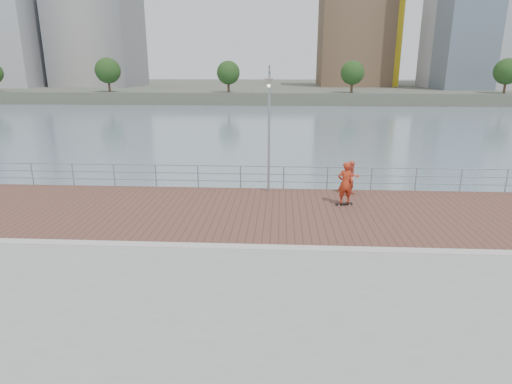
# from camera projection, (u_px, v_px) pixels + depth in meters

# --- Properties ---
(water) EXTENTS (400.00, 400.00, 0.00)m
(water) POSITION_uv_depth(u_px,v_px,m) (253.00, 303.00, 14.34)
(water) COLOR slate
(water) RESTS_ON ground
(seawall) EXTENTS (40.00, 24.00, 2.00)m
(seawall) POSITION_uv_depth(u_px,v_px,m) (237.00, 384.00, 9.27)
(seawall) COLOR gray
(seawall) RESTS_ON ground
(brick_lane) EXTENTS (40.00, 6.80, 0.02)m
(brick_lane) POSITION_uv_depth(u_px,v_px,m) (258.00, 211.00, 17.22)
(brick_lane) COLOR brown
(brick_lane) RESTS_ON seawall
(curb) EXTENTS (40.00, 0.40, 0.06)m
(curb) POSITION_uv_depth(u_px,v_px,m) (252.00, 247.00, 13.77)
(curb) COLOR #B7B5AD
(curb) RESTS_ON seawall
(far_shore) EXTENTS (320.00, 95.00, 2.50)m
(far_shore) POSITION_uv_depth(u_px,v_px,m) (279.00, 88.00, 131.31)
(far_shore) COLOR #4C5142
(far_shore) RESTS_ON ground
(guardrail) EXTENTS (39.06, 0.06, 1.13)m
(guardrail) POSITION_uv_depth(u_px,v_px,m) (262.00, 175.00, 20.28)
(guardrail) COLOR #8C9EA8
(guardrail) RESTS_ON brick_lane
(street_lamp) EXTENTS (0.40, 1.15, 5.43)m
(street_lamp) POSITION_uv_depth(u_px,v_px,m) (269.00, 109.00, 18.51)
(street_lamp) COLOR gray
(street_lamp) RESTS_ON brick_lane
(skateboard) EXTENTS (0.74, 0.33, 0.08)m
(skateboard) POSITION_uv_depth(u_px,v_px,m) (344.00, 204.00, 17.98)
(skateboard) COLOR black
(skateboard) RESTS_ON brick_lane
(skateboarder) EXTENTS (0.72, 0.55, 1.76)m
(skateboarder) POSITION_uv_depth(u_px,v_px,m) (345.00, 183.00, 17.72)
(skateboarder) COLOR #AC2E17
(skateboarder) RESTS_ON skateboard
(bystander) EXTENTS (0.87, 0.75, 1.55)m
(bystander) POSITION_uv_depth(u_px,v_px,m) (352.00, 178.00, 19.30)
(bystander) COLOR #E35E42
(bystander) RESTS_ON brick_lane
(shoreline_trees) EXTENTS (144.74, 5.18, 6.91)m
(shoreline_trees) POSITION_uv_depth(u_px,v_px,m) (318.00, 72.00, 85.78)
(shoreline_trees) COLOR #473323
(shoreline_trees) RESTS_ON far_shore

